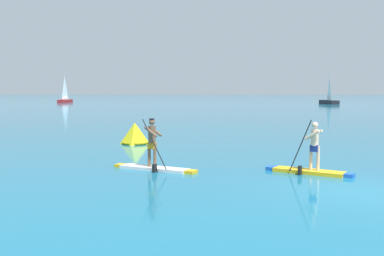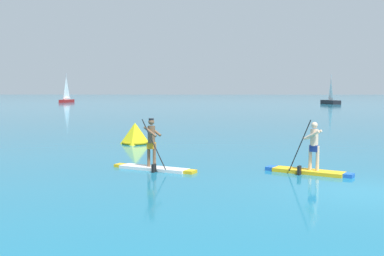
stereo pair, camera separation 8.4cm
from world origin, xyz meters
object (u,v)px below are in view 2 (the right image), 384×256
Objects in this scene: paddleboarder_near_left at (153,159)px; sailboat_left_horizon at (67,98)px; race_marker_buoy at (135,135)px; sailboat_right_horizon at (331,100)px; paddleboarder_mid_center at (309,163)px.

sailboat_left_horizon is (-28.79, 81.31, 0.48)m from paddleboarder_near_left.
race_marker_buoy is 0.22× the size of sailboat_left_horizon.
paddleboarder_mid_center is at bearing 154.46° from sailboat_right_horizon.
paddleboarder_near_left is 1.11× the size of paddleboarder_mid_center.
race_marker_buoy is at bearing -19.07° from paddleboarder_mid_center.
race_marker_buoy is (-7.29, 8.24, 0.13)m from paddleboarder_mid_center.
paddleboarder_mid_center is at bearing -152.03° from sailboat_left_horizon.
paddleboarder_mid_center is 88.62m from sailboat_left_horizon.
paddleboarder_mid_center is at bearing 20.00° from paddleboarder_near_left.
sailboat_left_horizon is 53.53m from sailboat_right_horizon.
paddleboarder_near_left is 0.54× the size of sailboat_right_horizon.
sailboat_right_horizon reaches higher than paddleboarder_mid_center.
paddleboarder_near_left is at bearing -75.90° from race_marker_buoy.
paddleboarder_near_left is 0.51× the size of sailboat_left_horizon.
paddleboarder_near_left reaches higher than race_marker_buoy.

